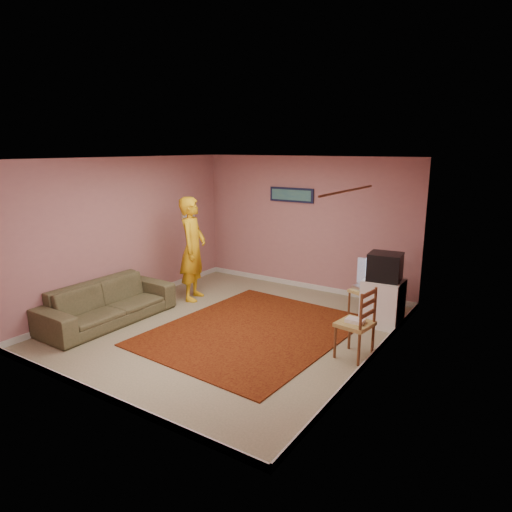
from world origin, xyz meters
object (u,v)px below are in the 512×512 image
Objects in this scene: tv_cabinet at (383,302)px; person at (193,249)px; chair_a at (365,285)px; chair_b at (355,315)px; sofa at (108,303)px; crt_tv at (385,267)px.

tv_cabinet is 3.46m from person.
person is at bearing -145.87° from chair_a.
chair_b reaches higher than tv_cabinet.
chair_a is at bearing 152.55° from tv_cabinet.
chair_b is 0.28× the size of person.
tv_cabinet reaches higher than sofa.
crt_tv is 1.06× the size of chair_a.
tv_cabinet is at bearing -57.78° from sofa.
sofa is 1.16× the size of person.
tv_cabinet is at bearing -169.55° from chair_b.
chair_b reaches higher than sofa.
person reaches higher than tv_cabinet.
crt_tv is at bearing -173.60° from tv_cabinet.
chair_b is 0.24× the size of sofa.
crt_tv is at bearing -169.34° from chair_b.
chair_a is 4.19m from sofa.
chair_b is (0.05, -1.34, 0.22)m from tv_cabinet.
crt_tv reaches higher than chair_a.
person is at bearing -175.65° from crt_tv.
chair_b is at bearing -123.46° from person.
person is at bearing -12.74° from sofa.
sofa is (-3.80, -0.94, -0.27)m from chair_b.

